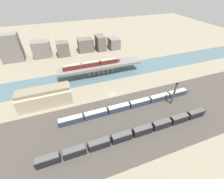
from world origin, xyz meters
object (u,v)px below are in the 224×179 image
Objects in this scene: train_yard_mid at (132,105)px; signal_tower at (174,94)px; train_yard_near at (134,133)px; warehouse_building at (45,97)px; train_on_bridge at (93,64)px.

signal_tower reaches higher than train_yard_mid.
signal_tower is at bearing -12.27° from train_yard_mid.
warehouse_building is at bearing 135.51° from train_yard_near.
signal_tower is at bearing -52.52° from train_on_bridge.
train_yard_near is 52.16m from warehouse_building.
train_yard_near reaches higher than train_yard_mid.
train_yard_mid is (11.76, -39.94, -7.69)m from train_on_bridge.
warehouse_building reaches higher than train_yard_near.
train_yard_mid is (7.42, 17.57, -0.31)m from train_yard_near.
train_on_bridge is at bearing 127.48° from signal_tower.
train_on_bridge is 39.20m from warehouse_building.
train_yard_near is 1.05× the size of train_yard_mid.
warehouse_building is at bearing -147.35° from train_on_bridge.
signal_tower reaches higher than warehouse_building.
train_on_bridge is 56.58m from signal_tower.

